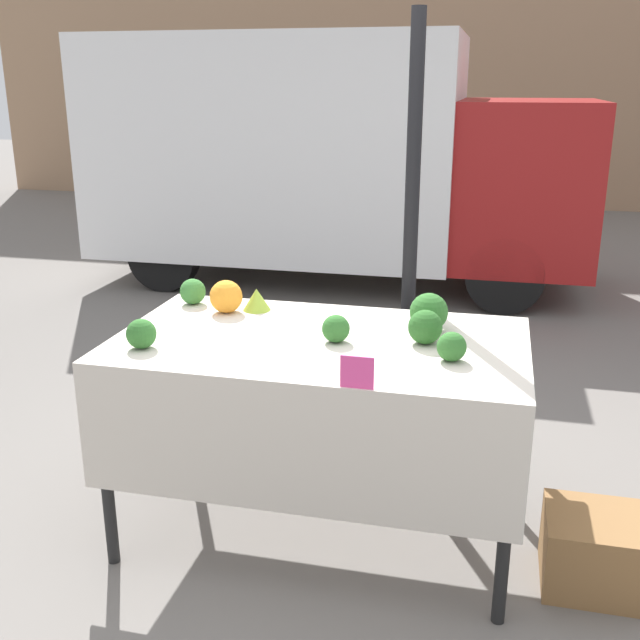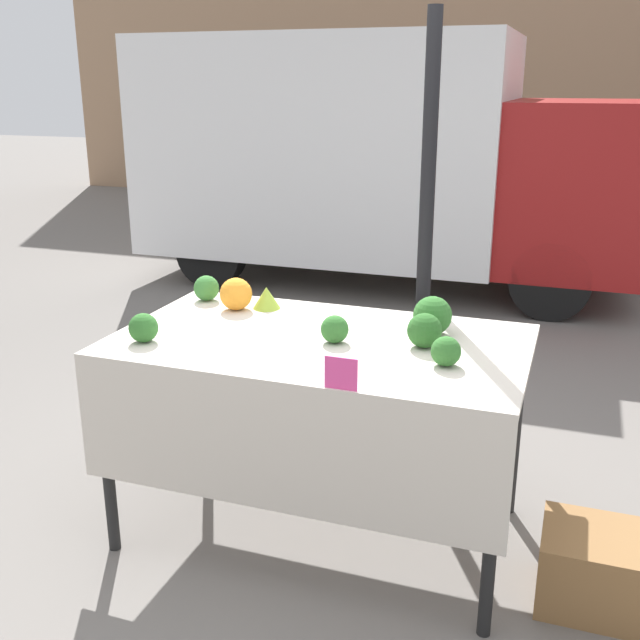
% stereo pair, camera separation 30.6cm
% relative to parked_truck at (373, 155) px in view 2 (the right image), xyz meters
% --- Properties ---
extents(ground_plane, '(40.00, 40.00, 0.00)m').
position_rel_parked_truck_xyz_m(ground_plane, '(0.99, -4.31, -1.24)').
color(ground_plane, slate).
extents(building_facade, '(16.00, 0.60, 5.77)m').
position_rel_parked_truck_xyz_m(building_facade, '(0.99, 5.38, 1.65)').
color(building_facade, '#9E7A5B').
rests_on(building_facade, ground_plane).
extents(tent_pole, '(0.07, 0.07, 2.24)m').
position_rel_parked_truck_xyz_m(tent_pole, '(1.27, -3.59, -0.12)').
color(tent_pole, black).
rests_on(tent_pole, ground_plane).
extents(parked_truck, '(4.67, 1.81, 2.33)m').
position_rel_parked_truck_xyz_m(parked_truck, '(0.00, 0.00, 0.00)').
color(parked_truck, white).
rests_on(parked_truck, ground_plane).
extents(market_table, '(1.69, 0.98, 0.91)m').
position_rel_parked_truck_xyz_m(market_table, '(0.99, -4.39, -0.44)').
color(market_table, beige).
rests_on(market_table, ground_plane).
extents(orange_cauliflower, '(0.15, 0.15, 0.15)m').
position_rel_parked_truck_xyz_m(orange_cauliflower, '(0.49, -4.06, -0.25)').
color(orange_cauliflower, orange).
rests_on(orange_cauliflower, market_table).
extents(romanesco_head, '(0.13, 0.13, 0.10)m').
position_rel_parked_truck_xyz_m(romanesco_head, '(0.61, -3.99, -0.28)').
color(romanesco_head, '#93B238').
rests_on(romanesco_head, market_table).
extents(broccoli_head_0, '(0.12, 0.12, 0.12)m').
position_rel_parked_truck_xyz_m(broccoli_head_0, '(0.33, -4.59, -0.27)').
color(broccoli_head_0, '#2D6628').
rests_on(broccoli_head_0, market_table).
extents(broccoli_head_1, '(0.12, 0.12, 0.12)m').
position_rel_parked_truck_xyz_m(broccoli_head_1, '(0.28, -3.97, -0.27)').
color(broccoli_head_1, '#387533').
rests_on(broccoli_head_1, market_table).
extents(broccoli_head_2, '(0.11, 0.11, 0.11)m').
position_rel_parked_truck_xyz_m(broccoli_head_2, '(1.06, -4.34, -0.27)').
color(broccoli_head_2, '#2D6628').
rests_on(broccoli_head_2, market_table).
extents(broccoli_head_3, '(0.11, 0.11, 0.11)m').
position_rel_parked_truck_xyz_m(broccoli_head_3, '(1.53, -4.45, -0.27)').
color(broccoli_head_3, '#2D6628').
rests_on(broccoli_head_3, market_table).
extents(broccoli_head_4, '(0.14, 0.14, 0.14)m').
position_rel_parked_truck_xyz_m(broccoli_head_4, '(1.41, -4.27, -0.26)').
color(broccoli_head_4, '#285B23').
rests_on(broccoli_head_4, market_table).
extents(broccoli_head_5, '(0.16, 0.16, 0.16)m').
position_rel_parked_truck_xyz_m(broccoli_head_5, '(1.41, -4.10, -0.25)').
color(broccoli_head_5, '#2D6628').
rests_on(broccoli_head_5, market_table).
extents(price_sign, '(0.12, 0.01, 0.12)m').
position_rel_parked_truck_xyz_m(price_sign, '(1.23, -4.79, -0.27)').
color(price_sign, '#EF4793').
rests_on(price_sign, market_table).
extents(produce_crate, '(0.40, 0.37, 0.30)m').
position_rel_parked_truck_xyz_m(produce_crate, '(2.14, -4.43, -1.09)').
color(produce_crate, olive).
rests_on(produce_crate, ground_plane).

